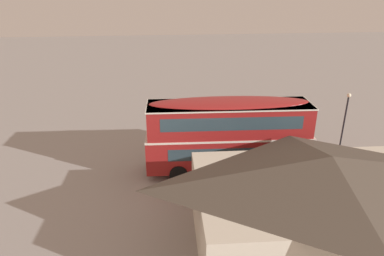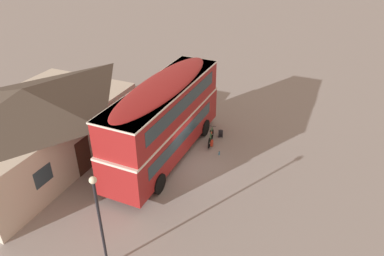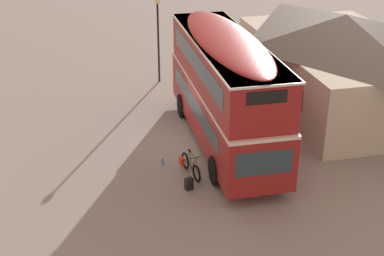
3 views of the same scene
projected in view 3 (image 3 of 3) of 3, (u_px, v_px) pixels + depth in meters
The scene contains 7 objects.
ground_plane at pixel (191, 143), 23.55m from camera, with size 120.00×120.00×0.00m, color gray.
double_decker_bus at pixel (225, 86), 22.39m from camera, with size 10.24×2.94×4.79m.
touring_bicycle at pixel (190, 166), 20.99m from camera, with size 1.75×0.64×1.02m.
backpack_on_ground at pixel (189, 183), 20.03m from camera, with size 0.32×0.34×0.51m.
water_bottle_blue_sports at pixel (163, 162), 21.75m from camera, with size 0.08×0.08×0.26m.
pub_building at pixel (341, 58), 26.78m from camera, with size 12.07×7.62×4.47m.
street_lamp at pixel (158, 31), 29.13m from camera, with size 0.28×0.28×4.59m.
Camera 3 is at (20.30, -5.23, 10.74)m, focal length 50.91 mm.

